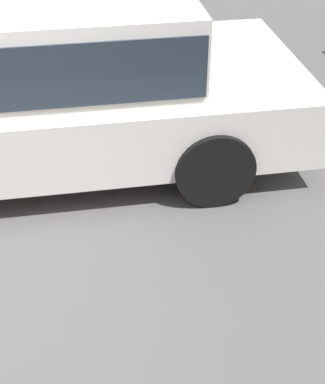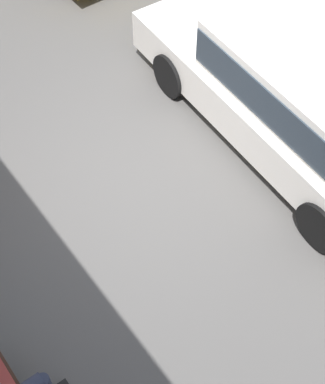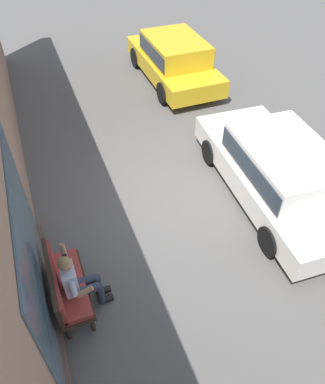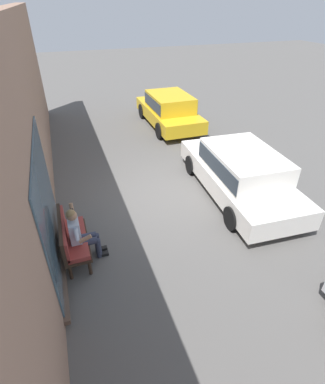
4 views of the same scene
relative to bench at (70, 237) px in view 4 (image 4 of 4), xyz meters
name	(u,v)px [view 4 (image 4 of 4)]	position (x,y,z in m)	size (l,w,h in m)	color
ground_plane	(170,195)	(1.61, -2.90, -0.56)	(60.00, 60.00, 0.00)	#565451
building_facade	(27,135)	(1.59, 0.50, 1.78)	(18.00, 0.51, 4.69)	#93705B
bench	(70,237)	(0.00, 0.00, 0.00)	(1.45, 0.55, 0.99)	#332319
person_on_phone	(80,233)	(-0.11, -0.22, 0.13)	(0.73, 0.74, 1.32)	#2D3347
parked_car_mid	(241,171)	(1.03, -4.78, 0.21)	(4.79, 2.17, 1.41)	white
parked_car_far	(169,109)	(6.94, -4.80, 0.22)	(4.32, 1.91, 1.42)	gold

